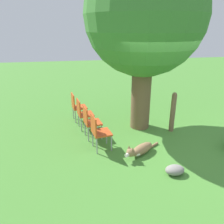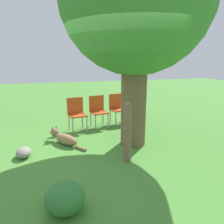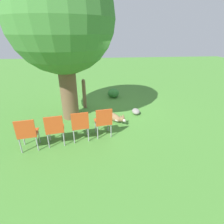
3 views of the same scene
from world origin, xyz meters
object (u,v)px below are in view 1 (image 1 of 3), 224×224
oak_tree (145,17)px  dog (140,150)px  red_chair_0 (98,130)px  fence_post (173,112)px  red_chair_3 (77,105)px  red_chair_1 (90,120)px  red_chair_2 (83,112)px

oak_tree → dog: size_ratio=4.47×
oak_tree → red_chair_0: bearing=-141.9°
fence_post → red_chair_3: bearing=154.3°
dog → red_chair_1: (-1.05, 1.06, 0.38)m
red_chair_1 → red_chair_2: (-0.15, 0.63, 0.00)m
dog → red_chair_1: 1.54m
oak_tree → red_chair_3: (-1.80, 0.81, -2.52)m
red_chair_0 → red_chair_1: size_ratio=1.00×
red_chair_1 → red_chair_2: bearing=94.2°
red_chair_2 → red_chair_3: same height
fence_post → red_chair_3: fence_post is taller
dog → red_chair_2: bearing=-88.3°
oak_tree → dog: oak_tree is taller
red_chair_3 → oak_tree: bearing=-33.3°
red_chair_3 → red_chair_1: bearing=-85.8°
fence_post → red_chair_1: fence_post is taller
oak_tree → fence_post: bearing=-28.9°
red_chair_2 → red_chair_1: bearing=-85.8°
red_chair_1 → red_chair_3: same height
fence_post → red_chair_0: 2.25m
dog → red_chair_2: size_ratio=1.17×
oak_tree → red_chair_2: 3.02m
red_chair_0 → red_chair_3: (-0.44, 1.88, 0.00)m
oak_tree → fence_post: oak_tree is taller
red_chair_1 → red_chair_3: 1.29m
red_chair_0 → red_chair_3: 1.93m
dog → red_chair_0: size_ratio=1.17×
fence_post → red_chair_3: size_ratio=1.30×
fence_post → red_chair_0: (-2.16, -0.62, -0.07)m
dog → red_chair_2: 2.10m
red_chair_1 → oak_tree: bearing=7.2°
dog → fence_post: size_ratio=0.90×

